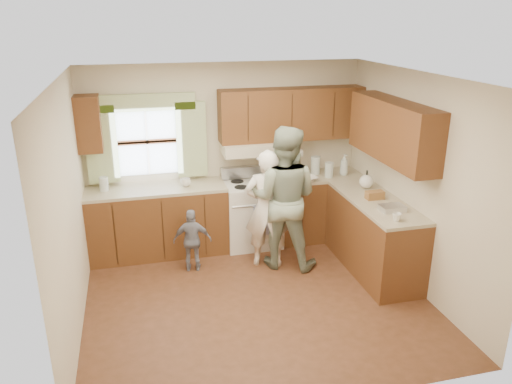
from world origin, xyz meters
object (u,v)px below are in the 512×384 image
object	(u,v)px
stove	(252,213)
child	(193,240)
woman_right	(284,198)
woman_left	(267,209)

from	to	relation	value
stove	child	bearing A→B (deg)	-147.22
stove	woman_right	distance (m)	0.87
stove	woman_left	size ratio (longest dim) A/B	0.69
woman_left	child	size ratio (longest dim) A/B	1.88
woman_right	child	bearing A→B (deg)	21.89
stove	woman_left	distance (m)	0.72
woman_right	child	world-z (taller)	woman_right
woman_left	woman_right	bearing A→B (deg)	-175.64
woman_left	stove	bearing A→B (deg)	-69.39
child	woman_left	bearing A→B (deg)	-173.39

